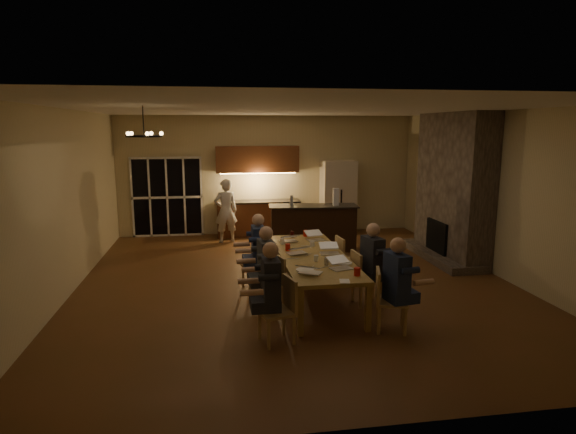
# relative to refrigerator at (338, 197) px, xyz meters

# --- Properties ---
(floor) EXTENTS (9.00, 9.00, 0.00)m
(floor) POSITION_rel_refrigerator_xyz_m (-1.90, -4.15, -1.00)
(floor) COLOR brown
(floor) RESTS_ON ground
(back_wall) EXTENTS (8.00, 0.04, 3.20)m
(back_wall) POSITION_rel_refrigerator_xyz_m (-1.90, 0.37, 0.60)
(back_wall) COLOR beige
(back_wall) RESTS_ON ground
(left_wall) EXTENTS (0.04, 9.00, 3.20)m
(left_wall) POSITION_rel_refrigerator_xyz_m (-5.92, -4.15, 0.60)
(left_wall) COLOR beige
(left_wall) RESTS_ON ground
(right_wall) EXTENTS (0.04, 9.00, 3.20)m
(right_wall) POSITION_rel_refrigerator_xyz_m (2.12, -4.15, 0.60)
(right_wall) COLOR beige
(right_wall) RESTS_ON ground
(ceiling) EXTENTS (8.00, 9.00, 0.04)m
(ceiling) POSITION_rel_refrigerator_xyz_m (-1.90, -4.15, 2.22)
(ceiling) COLOR white
(ceiling) RESTS_ON back_wall
(french_doors) EXTENTS (1.86, 0.08, 2.10)m
(french_doors) POSITION_rel_refrigerator_xyz_m (-4.60, 0.32, 0.05)
(french_doors) COLOR black
(french_doors) RESTS_ON ground
(fireplace) EXTENTS (0.58, 2.50, 3.20)m
(fireplace) POSITION_rel_refrigerator_xyz_m (1.80, -2.95, 0.60)
(fireplace) COLOR #61564C
(fireplace) RESTS_ON ground
(kitchenette) EXTENTS (2.24, 0.68, 2.40)m
(kitchenette) POSITION_rel_refrigerator_xyz_m (-2.20, 0.05, 0.20)
(kitchenette) COLOR #5F2F1B
(kitchenette) RESTS_ON ground
(refrigerator) EXTENTS (0.90, 0.68, 2.00)m
(refrigerator) POSITION_rel_refrigerator_xyz_m (0.00, 0.00, 0.00)
(refrigerator) COLOR beige
(refrigerator) RESTS_ON ground
(dining_table) EXTENTS (1.10, 3.16, 0.75)m
(dining_table) POSITION_rel_refrigerator_xyz_m (-1.74, -4.96, -0.62)
(dining_table) COLOR #A58242
(dining_table) RESTS_ON ground
(bar_island) EXTENTS (2.13, 0.87, 1.08)m
(bar_island) POSITION_rel_refrigerator_xyz_m (-1.07, -1.78, -0.46)
(bar_island) COLOR black
(bar_island) RESTS_ON ground
(chair_left_near) EXTENTS (0.53, 0.53, 0.89)m
(chair_left_near) POSITION_rel_refrigerator_xyz_m (-2.59, -6.62, -0.55)
(chair_left_near) COLOR tan
(chair_left_near) RESTS_ON ground
(chair_left_mid) EXTENTS (0.55, 0.55, 0.89)m
(chair_left_mid) POSITION_rel_refrigerator_xyz_m (-2.58, -5.51, -0.55)
(chair_left_mid) COLOR tan
(chair_left_mid) RESTS_ON ground
(chair_left_far) EXTENTS (0.54, 0.54, 0.89)m
(chair_left_far) POSITION_rel_refrigerator_xyz_m (-2.67, -4.40, -0.55)
(chair_left_far) COLOR tan
(chair_left_far) RESTS_ON ground
(chair_right_near) EXTENTS (0.55, 0.55, 0.89)m
(chair_right_near) POSITION_rel_refrigerator_xyz_m (-0.91, -6.49, -0.55)
(chair_right_near) COLOR tan
(chair_right_near) RESTS_ON ground
(chair_right_mid) EXTENTS (0.47, 0.47, 0.89)m
(chair_right_mid) POSITION_rel_refrigerator_xyz_m (-0.93, -5.42, -0.55)
(chair_right_mid) COLOR tan
(chair_right_mid) RESTS_ON ground
(chair_right_far) EXTENTS (0.48, 0.48, 0.89)m
(chair_right_far) POSITION_rel_refrigerator_xyz_m (-0.91, -4.33, -0.55)
(chair_right_far) COLOR tan
(chair_right_far) RESTS_ON ground
(person_left_near) EXTENTS (0.61, 0.61, 1.38)m
(person_left_near) POSITION_rel_refrigerator_xyz_m (-2.65, -6.54, -0.31)
(person_left_near) COLOR #25262F
(person_left_near) RESTS_ON ground
(person_right_near) EXTENTS (0.69, 0.69, 1.38)m
(person_right_near) POSITION_rel_refrigerator_xyz_m (-0.87, -6.54, -0.31)
(person_right_near) COLOR navy
(person_right_near) RESTS_ON ground
(person_left_mid) EXTENTS (0.66, 0.66, 1.38)m
(person_left_mid) POSITION_rel_refrigerator_xyz_m (-2.60, -5.49, -0.31)
(person_left_mid) COLOR #31363A
(person_left_mid) RESTS_ON ground
(person_right_mid) EXTENTS (0.71, 0.71, 1.38)m
(person_right_mid) POSITION_rel_refrigerator_xyz_m (-0.88, -5.51, -0.31)
(person_right_mid) COLOR #25262F
(person_right_mid) RESTS_ON ground
(person_left_far) EXTENTS (0.61, 0.61, 1.38)m
(person_left_far) POSITION_rel_refrigerator_xyz_m (-2.62, -4.38, -0.31)
(person_left_far) COLOR navy
(person_left_far) RESTS_ON ground
(standing_person) EXTENTS (0.65, 0.49, 1.62)m
(standing_person) POSITION_rel_refrigerator_xyz_m (-3.08, -0.64, -0.19)
(standing_person) COLOR silver
(standing_person) RESTS_ON ground
(chandelier) EXTENTS (0.54, 0.54, 0.03)m
(chandelier) POSITION_rel_refrigerator_xyz_m (-4.39, -5.12, 1.75)
(chandelier) COLOR black
(chandelier) RESTS_ON ceiling
(laptop_a) EXTENTS (0.42, 0.41, 0.23)m
(laptop_a) POSITION_rel_refrigerator_xyz_m (-1.99, -5.97, -0.14)
(laptop_a) COLOR silver
(laptop_a) RESTS_ON dining_table
(laptop_b) EXTENTS (0.39, 0.36, 0.23)m
(laptop_b) POSITION_rel_refrigerator_xyz_m (-1.49, -5.84, -0.14)
(laptop_b) COLOR silver
(laptop_b) RESTS_ON dining_table
(laptop_c) EXTENTS (0.38, 0.36, 0.23)m
(laptop_c) POSITION_rel_refrigerator_xyz_m (-2.00, -4.84, -0.14)
(laptop_c) COLOR silver
(laptop_c) RESTS_ON dining_table
(laptop_d) EXTENTS (0.34, 0.30, 0.23)m
(laptop_d) POSITION_rel_refrigerator_xyz_m (-1.45, -4.94, -0.14)
(laptop_d) COLOR silver
(laptop_d) RESTS_ON dining_table
(laptop_e) EXTENTS (0.37, 0.34, 0.23)m
(laptop_e) POSITION_rel_refrigerator_xyz_m (-2.00, -3.93, -0.14)
(laptop_e) COLOR silver
(laptop_e) RESTS_ON dining_table
(laptop_f) EXTENTS (0.37, 0.34, 0.23)m
(laptop_f) POSITION_rel_refrigerator_xyz_m (-1.47, -3.91, -0.14)
(laptop_f) COLOR silver
(laptop_f) RESTS_ON dining_table
(mug_front) EXTENTS (0.07, 0.07, 0.10)m
(mug_front) POSITION_rel_refrigerator_xyz_m (-1.77, -5.35, -0.20)
(mug_front) COLOR white
(mug_front) RESTS_ON dining_table
(mug_mid) EXTENTS (0.09, 0.09, 0.10)m
(mug_mid) POSITION_rel_refrigerator_xyz_m (-1.63, -4.37, -0.20)
(mug_mid) COLOR white
(mug_mid) RESTS_ON dining_table
(mug_back) EXTENTS (0.08, 0.08, 0.10)m
(mug_back) POSITION_rel_refrigerator_xyz_m (-2.15, -4.12, -0.20)
(mug_back) COLOR white
(mug_back) RESTS_ON dining_table
(redcup_near) EXTENTS (0.09, 0.09, 0.12)m
(redcup_near) POSITION_rel_refrigerator_xyz_m (-1.34, -6.20, -0.19)
(redcup_near) COLOR red
(redcup_near) RESTS_ON dining_table
(redcup_mid) EXTENTS (0.09, 0.09, 0.12)m
(redcup_mid) POSITION_rel_refrigerator_xyz_m (-2.12, -4.61, -0.19)
(redcup_mid) COLOR red
(redcup_mid) RESTS_ON dining_table
(redcup_far) EXTENTS (0.09, 0.09, 0.12)m
(redcup_far) POSITION_rel_refrigerator_xyz_m (-1.59, -3.54, -0.19)
(redcup_far) COLOR red
(redcup_far) RESTS_ON dining_table
(can_silver) EXTENTS (0.07, 0.07, 0.12)m
(can_silver) POSITION_rel_refrigerator_xyz_m (-1.66, -5.59, -0.19)
(can_silver) COLOR #B2B2B7
(can_silver) RESTS_ON dining_table
(can_cola) EXTENTS (0.07, 0.07, 0.12)m
(can_cola) POSITION_rel_refrigerator_xyz_m (-1.87, -3.59, -0.19)
(can_cola) COLOR #3F0F0C
(can_cola) RESTS_ON dining_table
(can_right) EXTENTS (0.07, 0.07, 0.12)m
(can_right) POSITION_rel_refrigerator_xyz_m (-1.31, -4.60, -0.19)
(can_right) COLOR #B2B2B7
(can_right) RESTS_ON dining_table
(plate_near) EXTENTS (0.25, 0.25, 0.02)m
(plate_near) POSITION_rel_refrigerator_xyz_m (-1.36, -5.55, -0.24)
(plate_near) COLOR white
(plate_near) RESTS_ON dining_table
(plate_left) EXTENTS (0.28, 0.28, 0.02)m
(plate_left) POSITION_rel_refrigerator_xyz_m (-2.05, -5.83, -0.24)
(plate_left) COLOR white
(plate_left) RESTS_ON dining_table
(plate_far) EXTENTS (0.26, 0.26, 0.02)m
(plate_far) POSITION_rel_refrigerator_xyz_m (-1.29, -4.24, -0.24)
(plate_far) COLOR white
(plate_far) RESTS_ON dining_table
(notepad) EXTENTS (0.18, 0.22, 0.01)m
(notepad) POSITION_rel_refrigerator_xyz_m (-1.60, -6.45, -0.24)
(notepad) COLOR white
(notepad) RESTS_ON dining_table
(bar_bottle) EXTENTS (0.07, 0.07, 0.24)m
(bar_bottle) POSITION_rel_refrigerator_xyz_m (-1.58, -1.71, 0.20)
(bar_bottle) COLOR #99999E
(bar_bottle) RESTS_ON bar_island
(bar_blender) EXTENTS (0.14, 0.14, 0.40)m
(bar_blender) POSITION_rel_refrigerator_xyz_m (-0.55, -1.86, 0.28)
(bar_blender) COLOR silver
(bar_blender) RESTS_ON bar_island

